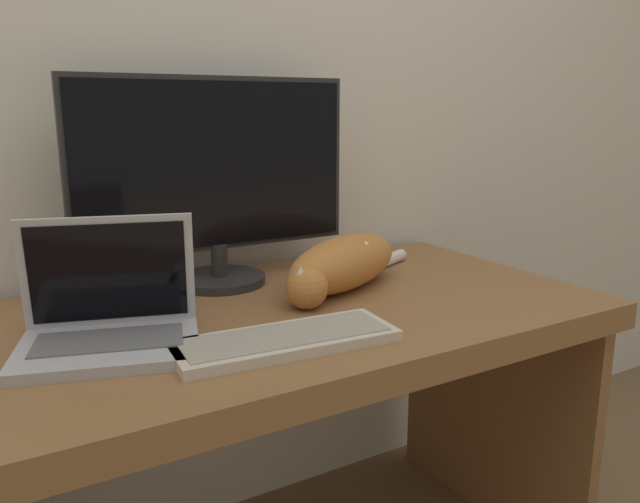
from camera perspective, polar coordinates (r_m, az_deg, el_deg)
wall_back at (r=1.69m, az=-11.57°, el=17.46°), size 6.40×0.06×2.60m
desk at (r=1.41m, az=-4.27°, el=-11.33°), size 1.44×0.75×0.74m
monitor at (r=1.51m, az=-9.48°, el=6.56°), size 0.68×0.22×0.50m
laptop at (r=1.19m, az=-18.73°, el=-6.21°), size 0.36×0.30×0.23m
external_keyboard at (r=1.15m, az=-3.20°, el=-8.10°), size 0.42×0.18×0.02m
cat at (r=1.47m, az=2.05°, el=-1.08°), size 0.51×0.32×0.13m
small_toy at (r=1.68m, az=4.05°, el=-0.85°), size 0.04×0.04×0.04m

